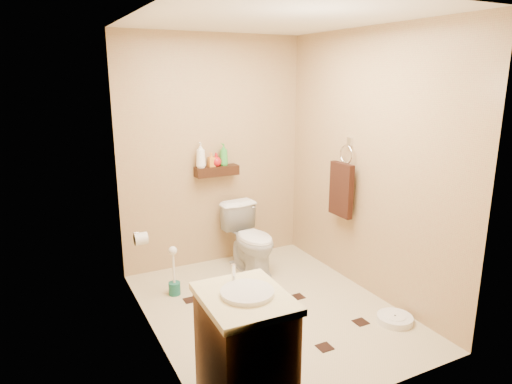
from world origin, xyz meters
TOP-DOWN VIEW (x-y plane):
  - ground at (0.00, 0.00)m, footprint 2.50×2.50m
  - wall_back at (0.00, 1.25)m, footprint 2.00×0.04m
  - wall_front at (0.00, -1.25)m, footprint 2.00×0.04m
  - wall_left at (-1.00, 0.00)m, footprint 0.04×2.50m
  - wall_right at (1.00, 0.00)m, footprint 0.04×2.50m
  - ceiling at (0.00, 0.00)m, footprint 2.00×2.50m
  - wall_shelf at (0.00, 1.17)m, footprint 0.46×0.14m
  - floor_accents at (0.02, -0.04)m, footprint 1.25×1.42m
  - toilet at (0.23, 0.83)m, footprint 0.44×0.71m
  - vanity at (-0.70, -0.95)m, footprint 0.52×0.62m
  - bathroom_scale at (0.82, -0.66)m, footprint 0.36×0.36m
  - toilet_brush at (-0.66, 0.65)m, footprint 0.11×0.11m
  - towel_ring at (0.91, 0.25)m, footprint 0.12×0.30m
  - toilet_paper at (-0.94, 0.65)m, footprint 0.12×0.11m
  - bottle_a at (-0.17, 1.17)m, footprint 0.11×0.11m
  - bottle_b at (-0.06, 1.17)m, footprint 0.07×0.07m
  - bottle_c at (-0.00, 1.17)m, footprint 0.11×0.11m
  - bottle_d at (0.08, 1.17)m, footprint 0.11×0.11m

SIDE VIEW (x-z plane):
  - ground at x=0.00m, z-range 0.00..0.00m
  - floor_accents at x=0.02m, z-range 0.00..0.01m
  - bathroom_scale at x=0.82m, z-range 0.00..0.06m
  - toilet_brush at x=-0.66m, z-range -0.07..0.41m
  - toilet at x=0.23m, z-range 0.00..0.69m
  - vanity at x=-0.70m, z-range -0.05..0.81m
  - toilet_paper at x=-0.94m, z-range 0.54..0.66m
  - towel_ring at x=0.91m, z-range 0.57..1.33m
  - wall_shelf at x=0.00m, z-range 0.97..1.07m
  - bottle_c at x=0.00m, z-range 1.07..1.21m
  - bottle_b at x=-0.06m, z-range 1.07..1.22m
  - bottle_d at x=0.08m, z-range 1.07..1.30m
  - bottle_a at x=-0.17m, z-range 1.07..1.33m
  - wall_back at x=0.00m, z-range 0.00..2.40m
  - wall_front at x=0.00m, z-range 0.00..2.40m
  - wall_left at x=-1.00m, z-range 0.00..2.40m
  - wall_right at x=1.00m, z-range 0.00..2.40m
  - ceiling at x=0.00m, z-range 2.39..2.41m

